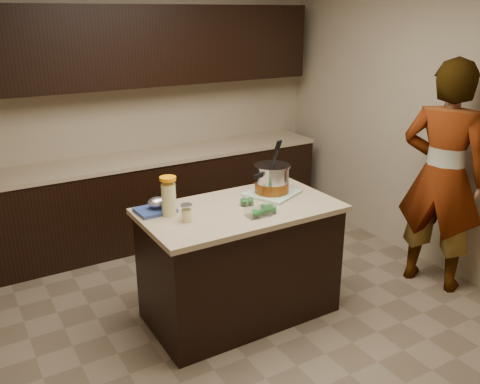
% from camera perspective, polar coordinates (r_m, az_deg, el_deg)
% --- Properties ---
extents(ground_plane, '(4.00, 4.00, 0.00)m').
position_cam_1_polar(ground_plane, '(4.15, 0.00, -13.39)').
color(ground_plane, brown).
rests_on(ground_plane, ground).
extents(room_shell, '(4.04, 4.04, 2.72)m').
position_cam_1_polar(room_shell, '(3.52, 0.00, 10.71)').
color(room_shell, tan).
rests_on(room_shell, ground).
extents(back_cabinets, '(3.60, 0.63, 2.33)m').
position_cam_1_polar(back_cabinets, '(5.22, -9.87, 4.68)').
color(back_cabinets, black).
rests_on(back_cabinets, ground).
extents(island, '(1.46, 0.81, 0.90)m').
position_cam_1_polar(island, '(3.92, 0.00, -7.84)').
color(island, black).
rests_on(island, ground).
extents(dish_towel, '(0.48, 0.48, 0.02)m').
position_cam_1_polar(dish_towel, '(4.01, 3.56, -0.12)').
color(dish_towel, '#5F8A5D').
rests_on(dish_towel, island).
extents(stock_pot, '(0.39, 0.35, 0.40)m').
position_cam_1_polar(stock_pot, '(3.97, 3.60, 1.29)').
color(stock_pot, '#B7B7BC').
rests_on(stock_pot, dish_towel).
extents(lemonade_pitcher, '(0.14, 0.14, 0.28)m').
position_cam_1_polar(lemonade_pitcher, '(3.59, -8.01, -0.64)').
color(lemonade_pitcher, '#DED788').
rests_on(lemonade_pitcher, island).
extents(mason_jar, '(0.10, 0.10, 0.13)m').
position_cam_1_polar(mason_jar, '(3.49, -6.01, -2.38)').
color(mason_jar, '#DED788').
rests_on(mason_jar, island).
extents(broccoli_tub_left, '(0.11, 0.11, 0.05)m').
position_cam_1_polar(broccoli_tub_left, '(3.77, 0.78, -1.13)').
color(broccoli_tub_left, silver).
rests_on(broccoli_tub_left, island).
extents(broccoli_tub_right, '(0.16, 0.16, 0.06)m').
position_cam_1_polar(broccoli_tub_right, '(3.63, 3.19, -1.95)').
color(broccoli_tub_right, silver).
rests_on(broccoli_tub_right, island).
extents(broccoli_tub_rect, '(0.17, 0.13, 0.06)m').
position_cam_1_polar(broccoli_tub_rect, '(3.58, 2.02, -2.29)').
color(broccoli_tub_rect, silver).
rests_on(broccoli_tub_rect, island).
extents(blue_tray, '(0.27, 0.22, 0.10)m').
position_cam_1_polar(blue_tray, '(3.69, -9.41, -1.69)').
color(blue_tray, navy).
rests_on(blue_tray, island).
extents(person, '(0.70, 0.83, 1.94)m').
position_cam_1_polar(person, '(4.52, 21.79, 1.58)').
color(person, gray).
rests_on(person, ground).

